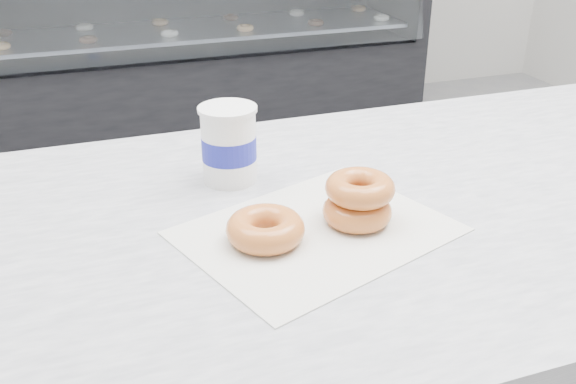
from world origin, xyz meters
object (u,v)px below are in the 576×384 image
(counter, at_px, (512,381))
(donut_stack, at_px, (359,200))
(display_case, at_px, (202,45))
(coffee_cup, at_px, (229,143))
(donut_single, at_px, (265,229))

(counter, bearing_deg, donut_stack, -172.49)
(display_case, xyz_separation_m, coffee_cup, (-0.50, -2.58, 0.47))
(counter, height_order, coffee_cup, coffee_cup)
(donut_single, xyz_separation_m, donut_stack, (0.14, 0.01, 0.02))
(donut_single, bearing_deg, donut_stack, 3.64)
(counter, distance_m, coffee_cup, 0.73)
(counter, height_order, donut_single, donut_single)
(display_case, distance_m, donut_single, 2.86)
(display_case, xyz_separation_m, donut_single, (-0.51, -2.78, 0.43))
(display_case, relative_size, coffee_cup, 19.95)
(display_case, bearing_deg, donut_single, -100.41)
(donut_stack, bearing_deg, coffee_cup, 124.08)
(donut_single, height_order, coffee_cup, coffee_cup)
(counter, relative_size, donut_single, 29.53)
(donut_stack, height_order, coffee_cup, coffee_cup)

